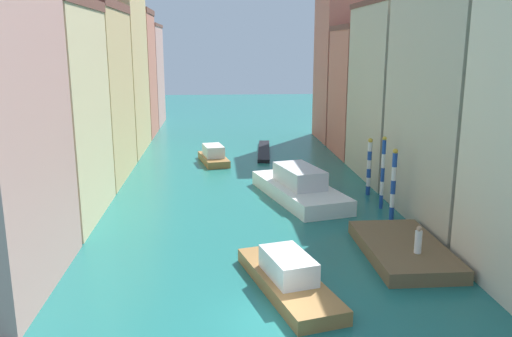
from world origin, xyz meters
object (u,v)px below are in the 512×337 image
object	(u,v)px
mooring_pole_2	(369,166)
mooring_pole_0	(393,184)
motorboat_0	(213,156)
vaporetto_white	(299,187)
gondola_black	(264,151)
waterfront_dock	(403,249)
motorboat_1	(288,277)
person_on_dock	(418,241)
mooring_pole_1	(383,172)

from	to	relation	value
mooring_pole_2	mooring_pole_0	bearing A→B (deg)	-91.68
mooring_pole_0	motorboat_0	world-z (taller)	mooring_pole_0
vaporetto_white	mooring_pole_2	bearing A→B (deg)	6.84
gondola_black	waterfront_dock	bearing A→B (deg)	-80.16
waterfront_dock	motorboat_1	xyz separation A→B (m)	(-6.68, -3.46, 0.25)
person_on_dock	motorboat_1	world-z (taller)	person_on_dock
waterfront_dock	mooring_pole_1	world-z (taller)	mooring_pole_1
mooring_pole_0	mooring_pole_1	distance (m)	2.52
waterfront_dock	motorboat_1	distance (m)	7.53
person_on_dock	mooring_pole_0	distance (m)	7.31
waterfront_dock	mooring_pole_0	xyz separation A→B (m)	(1.30, 5.79, 2.04)
person_on_dock	gondola_black	xyz separation A→B (m)	(-5.11, 29.54, -1.20)
mooring_pole_2	motorboat_0	xyz separation A→B (m)	(-11.62, 12.03, -1.55)
waterfront_dock	motorboat_0	bearing A→B (deg)	113.16
waterfront_dock	gondola_black	size ratio (longest dim) A/B	0.73
motorboat_0	motorboat_1	world-z (taller)	motorboat_1
vaporetto_white	motorboat_1	world-z (taller)	vaporetto_white
motorboat_0	mooring_pole_1	bearing A→B (deg)	-53.19
motorboat_1	mooring_pole_2	bearing A→B (deg)	61.76
person_on_dock	mooring_pole_1	xyz separation A→B (m)	(1.17, 9.67, 1.18)
waterfront_dock	mooring_pole_2	xyz separation A→B (m)	(1.47, 11.72, 1.86)
person_on_dock	motorboat_0	distance (m)	27.17
person_on_dock	vaporetto_white	bearing A→B (deg)	108.21
waterfront_dock	mooring_pole_0	size ratio (longest dim) A/B	1.62
mooring_pole_1	gondola_black	xyz separation A→B (m)	(-6.29, 19.87, -2.39)
mooring_pole_0	vaporetto_white	xyz separation A→B (m)	(-5.16, 5.28, -1.55)
mooring_pole_0	mooring_pole_1	xyz separation A→B (m)	(0.10, 2.51, 0.16)
gondola_black	vaporetto_white	bearing A→B (deg)	-86.58
mooring_pole_0	mooring_pole_2	bearing A→B (deg)	88.32
person_on_dock	mooring_pole_0	size ratio (longest dim) A/B	0.31
mooring_pole_1	motorboat_1	bearing A→B (deg)	-124.48
vaporetto_white	motorboat_1	xyz separation A→B (m)	(-2.81, -14.53, -0.24)
waterfront_dock	vaporetto_white	distance (m)	11.74
motorboat_0	vaporetto_white	bearing A→B (deg)	-63.60
mooring_pole_0	mooring_pole_1	world-z (taller)	mooring_pole_1
mooring_pole_1	mooring_pole_2	bearing A→B (deg)	88.78
mooring_pole_1	gondola_black	distance (m)	20.98
gondola_black	motorboat_0	xyz separation A→B (m)	(-5.26, -4.44, 0.48)
mooring_pole_0	motorboat_1	bearing A→B (deg)	-130.77
mooring_pole_2	motorboat_1	distance (m)	17.30
person_on_dock	mooring_pole_0	bearing A→B (deg)	81.47
mooring_pole_0	gondola_black	distance (m)	23.33
person_on_dock	gondola_black	bearing A→B (deg)	99.82
vaporetto_white	motorboat_0	bearing A→B (deg)	116.40
gondola_black	motorboat_0	bearing A→B (deg)	-139.87
motorboat_1	mooring_pole_0	bearing A→B (deg)	49.23
waterfront_dock	mooring_pole_2	size ratio (longest dim) A/B	1.76
mooring_pole_2	gondola_black	bearing A→B (deg)	111.12
vaporetto_white	gondola_black	size ratio (longest dim) A/B	1.03
motorboat_1	gondola_black	bearing A→B (deg)	86.76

